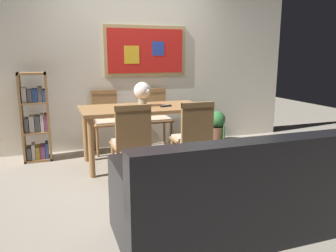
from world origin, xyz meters
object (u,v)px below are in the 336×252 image
Objects in this scene: dining_table at (144,114)px; bookshelf at (36,120)px; dining_chair_far_right at (156,113)px; flower_vase at (142,92)px; dining_chair_far_left at (106,116)px; potted_ivy at (216,127)px; dining_chair_near_right at (194,133)px; leather_couch at (231,197)px; tv_remote at (166,106)px; dining_chair_near_left at (132,138)px.

dining_table is 1.47m from bookshelf.
flower_vase reaches higher than dining_chair_far_right.
dining_chair_far_left is 0.76× the size of bookshelf.
dining_chair_near_right is at bearing -126.39° from potted_ivy.
dining_chair_far_right is at bearing 61.57° from dining_table.
bookshelf is (-1.73, -0.12, 0.02)m from dining_chair_far_right.
dining_chair_far_left is at bearing 101.71° from leather_couch.
dining_table is at bearing -154.63° from potted_ivy.
potted_ivy is (1.25, 2.64, -0.06)m from leather_couch.
tv_remote is (0.27, -0.10, 0.11)m from dining_table.
dining_chair_far_right is 1.00× the size of dining_chair_near_left.
dining_chair_near_right is 0.51× the size of leather_couch.
dining_chair_far_left is 2.90× the size of flower_vase.
dining_chair_near_right is 1.65m from dining_chair_far_left.
tv_remote is at bearing 87.08° from leather_couch.
potted_ivy is 3.25× the size of tv_remote.
dining_chair_near_right is at bearing -2.83° from dining_chair_near_left.
potted_ivy is at bearing -1.53° from dining_chair_far_left.
bookshelf is at bearing 142.54° from dining_chair_near_right.
tv_remote is (0.10, 1.87, 0.46)m from leather_couch.
potted_ivy is 1.49m from tv_remote.
potted_ivy is at bearing 1.59° from bookshelf.
tv_remote is (-1.16, -0.78, 0.52)m from potted_ivy.
bookshelf reaches higher than dining_chair_far_right.
dining_chair_far_right is 5.62× the size of tv_remote.
dining_chair_far_left is (-0.77, 0.01, 0.00)m from dining_chair_far_right.
dining_chair_near_right is 0.68m from tv_remote.
flower_vase is (-0.38, -0.67, 0.41)m from dining_chair_far_right.
dining_table reaches higher than potted_ivy.
dining_chair_near_right is (0.01, -1.44, 0.00)m from dining_chair_far_right.
leather_couch is at bearing -99.93° from dining_chair_near_right.
dining_chair_near_right is (0.39, -0.73, -0.12)m from dining_table.
dining_table is at bearing -118.43° from dining_chair_far_right.
dining_chair_far_left is 1.08m from tv_remote.
dining_chair_near_right reaches higher than tv_remote.
dining_chair_near_right reaches higher than leather_couch.
dining_table is at bearing -93.86° from flower_vase.
dining_table is at bearing -24.20° from bookshelf.
leather_couch is (0.50, -1.28, -0.23)m from dining_chair_near_left.
dining_chair_far_right is 0.77m from dining_chair_far_left.
dining_chair_far_right is at bearing 177.84° from potted_ivy.
dining_chair_far_left is 1.00× the size of dining_chair_near_left.
dining_table is 0.82m from dining_chair_far_right.
leather_couch is (0.56, -2.69, -0.23)m from dining_chair_far_left.
dining_chair_far_right is at bearing 3.85° from bookshelf.
dining_chair_near_right is at bearing -61.47° from dining_table.
bookshelf is at bearing -176.15° from dining_chair_far_right.
potted_ivy is (1.03, 1.40, -0.28)m from dining_chair_near_right.
dining_table is 1.76× the size of dining_chair_near_right.
dining_table is at bearing 160.04° from tv_remote.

